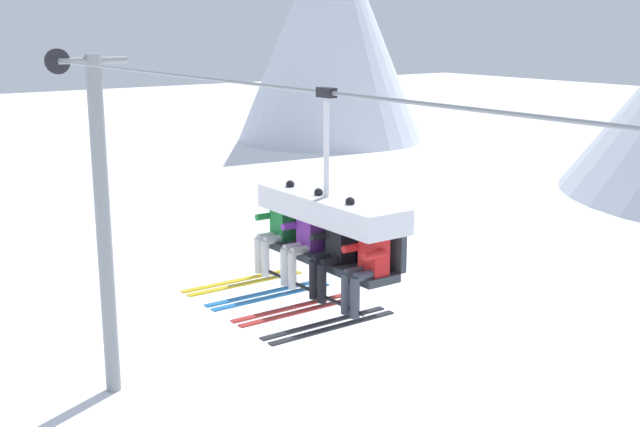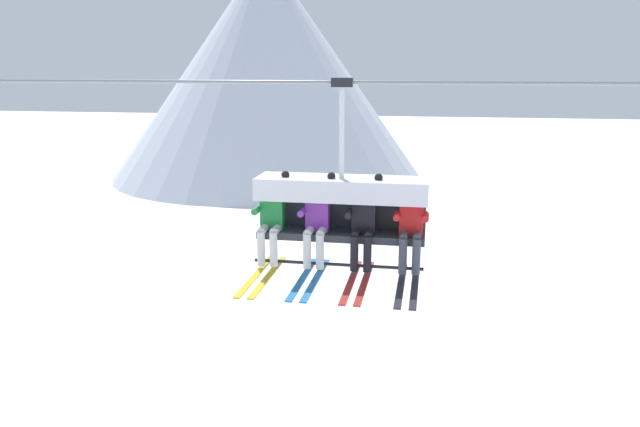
{
  "view_description": "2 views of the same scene",
  "coord_description": "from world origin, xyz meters",
  "px_view_note": "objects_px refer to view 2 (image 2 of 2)",
  "views": [
    {
      "loc": [
        8.95,
        -6.52,
        8.85
      ],
      "look_at": [
        1.17,
        -0.95,
        6.58
      ],
      "focal_mm": 45.0,
      "sensor_mm": 36.0,
      "label": 1
    },
    {
      "loc": [
        2.3,
        -9.1,
        8.24
      ],
      "look_at": [
        0.81,
        -0.86,
        6.27
      ],
      "focal_mm": 35.0,
      "sensor_mm": 36.0,
      "label": 2
    }
  ],
  "objects_px": {
    "chairlift_chair": "(342,198)",
    "skier_black": "(363,222)",
    "skier_purple": "(317,220)",
    "skier_green": "(271,218)",
    "skier_red": "(411,226)"
  },
  "relations": [
    {
      "from": "chairlift_chair",
      "to": "skier_black",
      "type": "xyz_separation_m",
      "value": [
        0.33,
        -0.21,
        -0.27
      ]
    },
    {
      "from": "chairlift_chair",
      "to": "skier_black",
      "type": "height_order",
      "value": "chairlift_chair"
    },
    {
      "from": "skier_black",
      "to": "skier_purple",
      "type": "bearing_deg",
      "value": 180.0
    },
    {
      "from": "chairlift_chair",
      "to": "skier_green",
      "type": "xyz_separation_m",
      "value": [
        -0.96,
        -0.21,
        -0.27
      ]
    },
    {
      "from": "chairlift_chair",
      "to": "skier_green",
      "type": "distance_m",
      "value": 1.02
    },
    {
      "from": "chairlift_chair",
      "to": "skier_purple",
      "type": "height_order",
      "value": "chairlift_chair"
    },
    {
      "from": "skier_green",
      "to": "skier_black",
      "type": "distance_m",
      "value": 1.29
    },
    {
      "from": "skier_purple",
      "to": "skier_black",
      "type": "xyz_separation_m",
      "value": [
        0.64,
        0.0,
        0.0
      ]
    },
    {
      "from": "skier_purple",
      "to": "skier_red",
      "type": "xyz_separation_m",
      "value": [
        1.29,
        -0.01,
        -0.02
      ]
    },
    {
      "from": "skier_red",
      "to": "chairlift_chair",
      "type": "bearing_deg",
      "value": 167.11
    },
    {
      "from": "chairlift_chair",
      "to": "skier_black",
      "type": "distance_m",
      "value": 0.48
    },
    {
      "from": "skier_black",
      "to": "skier_red",
      "type": "distance_m",
      "value": 0.64
    },
    {
      "from": "skier_purple",
      "to": "skier_black",
      "type": "distance_m",
      "value": 0.64
    },
    {
      "from": "chairlift_chair",
      "to": "skier_green",
      "type": "bearing_deg",
      "value": -167.45
    },
    {
      "from": "chairlift_chair",
      "to": "skier_purple",
      "type": "distance_m",
      "value": 0.47
    }
  ]
}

